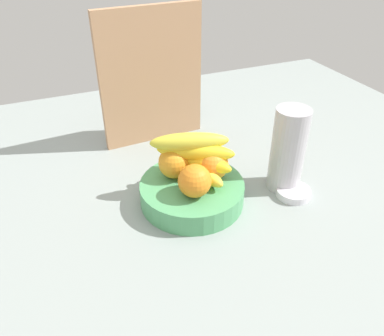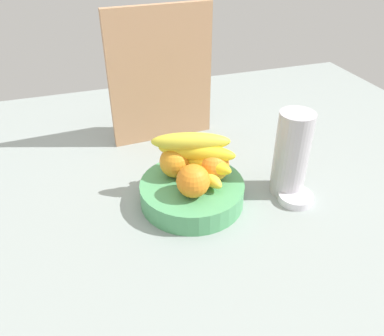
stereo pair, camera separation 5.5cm
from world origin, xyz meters
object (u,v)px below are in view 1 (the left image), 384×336
object	(u,v)px
orange_front_left	(195,181)
fruit_bowl	(192,192)
orange_front_right	(213,164)
cutting_board	(152,78)
orange_center	(174,163)
jar_lid	(293,192)
thermos_tumbler	(288,150)
banana_bunch	(194,155)

from	to	relation	value
orange_front_left	fruit_bowl	bearing A→B (deg)	75.02
orange_front_right	cutting_board	xyz separation A→B (cm)	(-3.40, 30.58, 9.54)
orange_center	jar_lid	bearing A→B (deg)	-24.50
fruit_bowl	thermos_tumbler	size ratio (longest dim) A/B	1.16
fruit_bowl	cutting_board	bearing A→B (deg)	87.07
orange_front_right	cutting_board	world-z (taller)	cutting_board
orange_front_left	orange_center	xyz separation A→B (cm)	(-1.46, 8.03, 0.00)
orange_center	thermos_tumbler	world-z (taller)	thermos_tumbler
fruit_bowl	orange_front_left	world-z (taller)	orange_front_left
fruit_bowl	banana_bunch	size ratio (longest dim) A/B	1.27
banana_bunch	jar_lid	size ratio (longest dim) A/B	2.32
banana_bunch	thermos_tumbler	size ratio (longest dim) A/B	0.91
orange_center	thermos_tumbler	bearing A→B (deg)	-16.08
orange_center	orange_front_right	bearing A→B (deg)	-27.39
cutting_board	jar_lid	distance (cm)	46.44
fruit_bowl	cutting_board	world-z (taller)	cutting_board
orange_front_left	cutting_board	size ratio (longest dim) A/B	0.19
orange_center	cutting_board	world-z (taller)	cutting_board
fruit_bowl	jar_lid	world-z (taller)	fruit_bowl
fruit_bowl	orange_center	bearing A→B (deg)	120.96
banana_bunch	cutting_board	distance (cm)	29.29
fruit_bowl	orange_front_left	size ratio (longest dim) A/B	3.28
fruit_bowl	cutting_board	size ratio (longest dim) A/B	0.64
banana_bunch	orange_front_left	bearing A→B (deg)	-111.92
orange_front_left	orange_center	distance (cm)	8.17
fruit_bowl	jar_lid	distance (cm)	23.32
orange_center	cutting_board	xyz separation A→B (cm)	(4.07, 26.71, 9.54)
orange_front_right	jar_lid	world-z (taller)	orange_front_right
orange_center	cutting_board	bearing A→B (deg)	81.33
orange_center	jar_lid	distance (cm)	28.14
orange_front_right	jar_lid	bearing A→B (deg)	-23.20
banana_bunch	jar_lid	xyz separation A→B (cm)	(20.58, -9.70, -9.39)
jar_lid	cutting_board	bearing A→B (deg)	118.47
thermos_tumbler	orange_front_right	bearing A→B (deg)	169.37
banana_bunch	thermos_tumbler	xyz separation A→B (cm)	(20.51, -5.55, -0.34)
fruit_bowl	banana_bunch	world-z (taller)	banana_bunch
cutting_board	jar_lid	size ratio (longest dim) A/B	4.63
fruit_bowl	jar_lid	size ratio (longest dim) A/B	2.95
jar_lid	banana_bunch	bearing A→B (deg)	154.77
fruit_bowl	orange_front_left	distance (cm)	7.20
orange_front_left	orange_front_right	distance (cm)	7.32
fruit_bowl	orange_front_right	size ratio (longest dim) A/B	3.28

